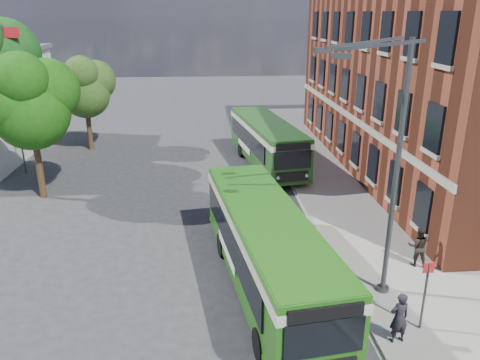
{
  "coord_description": "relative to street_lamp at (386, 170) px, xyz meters",
  "views": [
    {
      "loc": [
        -1.15,
        -16.2,
        9.69
      ],
      "look_at": [
        0.52,
        4.58,
        2.2
      ],
      "focal_mm": 35.0,
      "sensor_mm": 36.0,
      "label": 1
    }
  ],
  "objects": [
    {
      "name": "ground",
      "position": [
        -4.84,
        2.0,
        -4.79
      ],
      "size": [
        120.0,
        120.0,
        0.0
      ],
      "primitive_type": "plane",
      "color": "#2C2D2F",
      "rests_on": "ground"
    },
    {
      "name": "pavement",
      "position": [
        2.16,
        10.0,
        -4.72
      ],
      "size": [
        6.0,
        48.0,
        0.15
      ],
      "primitive_type": "cube",
      "color": "gray",
      "rests_on": "ground"
    },
    {
      "name": "kerb_line",
      "position": [
        -0.89,
        10.0,
        -4.79
      ],
      "size": [
        0.12,
        48.0,
        0.01
      ],
      "primitive_type": "cube",
      "color": "beige",
      "rests_on": "ground"
    },
    {
      "name": "brick_office",
      "position": [
        9.16,
        14.0,
        2.18
      ],
      "size": [
        12.1,
        26.0,
        14.2
      ],
      "color": "brown",
      "rests_on": "ground"
    },
    {
      "name": "flagpole",
      "position": [
        -17.29,
        15.0,
        0.15
      ],
      "size": [
        0.95,
        0.1,
        9.0
      ],
      "color": "#3B3E41",
      "rests_on": "ground"
    },
    {
      "name": "street_lamp",
      "position": [
        0.0,
        0.0,
        0.0
      ],
      "size": [
        2.96,
        2.38,
        9.0
      ],
      "color": "#3B3E41",
      "rests_on": "ground"
    },
    {
      "name": "bus_stop_sign",
      "position": [
        0.76,
        -2.2,
        -3.28
      ],
      "size": [
        0.35,
        0.08,
        2.52
      ],
      "color": "#3B3E41",
      "rests_on": "ground"
    },
    {
      "name": "bus_front",
      "position": [
        -3.82,
        0.79,
        -2.96
      ],
      "size": [
        4.0,
        11.35,
        3.02
      ],
      "color": "#225F14",
      "rests_on": "ground"
    },
    {
      "name": "bus_rear",
      "position": [
        -1.84,
        15.45,
        -2.96
      ],
      "size": [
        4.1,
        10.68,
        3.02
      ],
      "color": "#1F5218",
      "rests_on": "ground"
    },
    {
      "name": "pedestrian_a",
      "position": [
        -0.24,
        -2.74,
        -3.8
      ],
      "size": [
        0.67,
        0.49,
        1.69
      ],
      "primitive_type": "imported",
      "rotation": [
        0.0,
        0.0,
        3.29
      ],
      "color": "black",
      "rests_on": "pavement"
    },
    {
      "name": "pedestrian_b",
      "position": [
        2.36,
        1.67,
        -3.8
      ],
      "size": [
        0.94,
        0.81,
        1.67
      ],
      "primitive_type": "imported",
      "rotation": [
        0.0,
        0.0,
        2.9
      ],
      "color": "black",
      "rests_on": "pavement"
    },
    {
      "name": "tree_left",
      "position": [
        -14.89,
        10.73,
        0.6
      ],
      "size": [
        4.71,
        4.48,
        7.95
      ],
      "color": "#3C2916",
      "rests_on": "ground"
    },
    {
      "name": "tree_right",
      "position": [
        -14.34,
        20.34,
        -0.11
      ],
      "size": [
        4.09,
        3.89,
        6.9
      ],
      "color": "#3C2916",
      "rests_on": "ground"
    }
  ]
}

